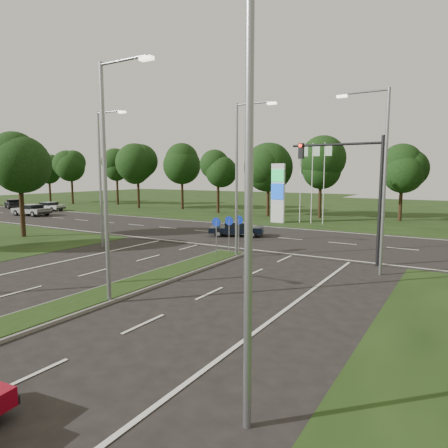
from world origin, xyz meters
The scene contains 17 objects.
verge_far centered at (0.00, 55.00, 0.00)m, with size 160.00×50.00×0.02m, color black.
cross_road centered at (0.00, 24.00, 0.00)m, with size 160.00×12.00×0.02m, color black.
median_kerb centered at (0.00, 4.00, 0.06)m, with size 2.00×26.00×0.12m, color slate.
streetlight_median_near centered at (1.00, 6.00, 5.08)m, with size 2.53×0.22×9.00m.
streetlight_median_far centered at (1.00, 16.00, 5.08)m, with size 2.53×0.22×9.00m.
streetlight_left_far centered at (-8.30, 14.00, 5.08)m, with size 2.53×0.22×9.00m.
streetlight_right_far centered at (8.80, 16.00, 5.08)m, with size 2.53×0.22×9.00m.
streetlight_right_near centered at (8.80, 2.00, 5.08)m, with size 2.53×0.22×9.00m.
traffic_signal centered at (7.19, 18.00, 4.65)m, with size 5.10×0.42×7.00m.
median_signs centered at (0.00, 16.40, 1.71)m, with size 1.16×1.76×2.38m.
gas_pylon centered at (-3.79, 33.05, 3.20)m, with size 5.80×1.26×8.00m.
tree_left_far centered at (-17.90, 13.93, 6.11)m, with size 5.20×5.20×8.86m.
treeline_far centered at (0.10, 39.93, 6.83)m, with size 6.00×6.00×9.90m.
navy_sedan centered at (-3.11, 22.96, 0.62)m, with size 4.52×3.17×1.15m.
far_car_a centered at (-31.80, 23.94, 0.73)m, with size 4.85×2.34×1.36m.
far_car_b centered at (-35.75, 29.00, 0.64)m, with size 4.42×2.62×1.19m.
far_car_c centered at (-43.72, 28.99, 0.70)m, with size 4.96×3.53×1.31m.
Camera 1 is at (12.43, -4.51, 4.98)m, focal length 32.00 mm.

